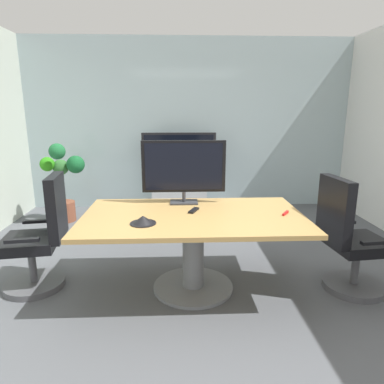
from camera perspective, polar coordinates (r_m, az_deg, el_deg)
The scene contains 11 objects.
ground_plane at distance 3.50m, azimuth 1.19°, elevation -14.82°, with size 6.64×6.64×0.00m, color #515459.
wall_back_glass_partition at distance 5.90m, azimuth -0.52°, elevation 11.21°, with size 5.52×0.10×2.83m, color #9EB2B7.
conference_table at distance 3.15m, azimuth 0.20°, elevation -6.98°, with size 2.00×1.15×0.74m.
office_chair_left at distance 3.53m, azimuth -24.12°, elevation -7.69°, with size 0.62×0.60×1.09m.
office_chair_right at distance 3.48m, azimuth 24.86°, elevation -8.04°, with size 0.62×0.60×1.09m.
tv_monitor at distance 3.40m, azimuth -1.40°, elevation 4.03°, with size 0.84×0.18×0.64m.
wall_display_unit at distance 5.67m, azimuth -2.16°, elevation 1.18°, with size 1.20×0.36×1.31m.
potted_plant at distance 5.45m, azimuth -20.85°, elevation 1.59°, with size 0.65×0.53×1.21m.
conference_phone at distance 2.87m, azimuth -8.25°, elevation -4.72°, with size 0.22×0.22×0.07m.
remote_control at distance 3.19m, azimuth 0.28°, elevation -3.11°, with size 0.05×0.17×0.02m, color black.
whiteboard_marker at distance 3.21m, azimuth 15.46°, elevation -3.45°, with size 0.13×0.02×0.02m, color red.
Camera 1 is at (-0.20, -3.07, 1.67)m, focal length 31.69 mm.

